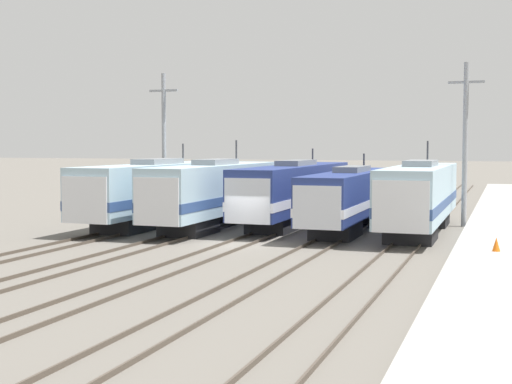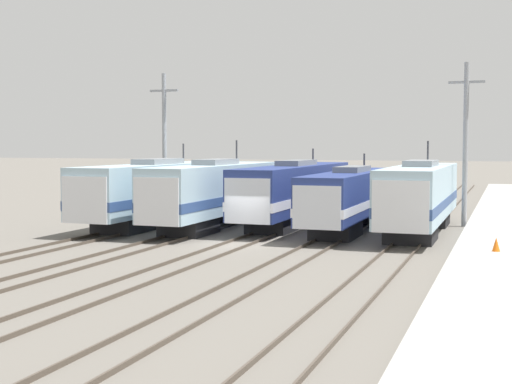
# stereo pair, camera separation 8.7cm
# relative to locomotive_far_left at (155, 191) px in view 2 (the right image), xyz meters

# --- Properties ---
(ground_plane) EXTENTS (400.00, 400.00, 0.00)m
(ground_plane) POSITION_rel_locomotive_far_left_xyz_m (8.42, -6.72, -2.23)
(ground_plane) COLOR #666059
(rail_pair_far_left) EXTENTS (1.50, 120.00, 0.15)m
(rail_pair_far_left) POSITION_rel_locomotive_far_left_xyz_m (0.00, -6.72, -2.15)
(rail_pair_far_left) COLOR #4C4238
(rail_pair_far_left) RESTS_ON ground_plane
(rail_pair_center_left) EXTENTS (1.51, 120.00, 0.15)m
(rail_pair_center_left) POSITION_rel_locomotive_far_left_xyz_m (4.21, -6.72, -2.15)
(rail_pair_center_left) COLOR #4C4238
(rail_pair_center_left) RESTS_ON ground_plane
(rail_pair_center) EXTENTS (1.51, 120.00, 0.15)m
(rail_pair_center) POSITION_rel_locomotive_far_left_xyz_m (8.42, -6.72, -2.15)
(rail_pair_center) COLOR #4C4238
(rail_pair_center) RESTS_ON ground_plane
(rail_pair_center_right) EXTENTS (1.51, 120.00, 0.15)m
(rail_pair_center_right) POSITION_rel_locomotive_far_left_xyz_m (12.63, -6.72, -2.15)
(rail_pair_center_right) COLOR #4C4238
(rail_pair_center_right) RESTS_ON ground_plane
(rail_pair_far_right) EXTENTS (1.50, 120.00, 0.15)m
(rail_pair_far_right) POSITION_rel_locomotive_far_left_xyz_m (16.84, -6.72, -2.15)
(rail_pair_far_right) COLOR #4C4238
(rail_pair_far_right) RESTS_ON ground_plane
(locomotive_far_left) EXTENTS (3.11, 17.47, 5.33)m
(locomotive_far_left) POSITION_rel_locomotive_far_left_xyz_m (0.00, 0.00, 0.00)
(locomotive_far_left) COLOR #232326
(locomotive_far_left) RESTS_ON ground_plane
(locomotive_center_left) EXTENTS (2.93, 16.45, 5.56)m
(locomotive_center_left) POSITION_rel_locomotive_far_left_xyz_m (4.21, -0.20, 0.00)
(locomotive_center_left) COLOR #232326
(locomotive_center_left) RESTS_ON ground_plane
(locomotive_center) EXTENTS (2.89, 19.03, 4.98)m
(locomotive_center) POSITION_rel_locomotive_far_left_xyz_m (8.42, 3.61, -0.05)
(locomotive_center) COLOR black
(locomotive_center) RESTS_ON ground_plane
(locomotive_center_right) EXTENTS (2.78, 17.27, 4.67)m
(locomotive_center_right) POSITION_rel_locomotive_far_left_xyz_m (12.63, 1.59, -0.19)
(locomotive_center_right) COLOR black
(locomotive_center_right) RESTS_ON ground_plane
(locomotive_far_right) EXTENTS (3.05, 16.63, 5.50)m
(locomotive_far_right) POSITION_rel_locomotive_far_left_xyz_m (16.84, 1.24, -0.00)
(locomotive_far_right) COLOR #232326
(locomotive_far_right) RESTS_ON ground_plane
(catenary_tower_left) EXTENTS (2.25, 0.32, 10.48)m
(catenary_tower_left) POSITION_rel_locomotive_far_left_xyz_m (-2.28, 5.94, 3.21)
(catenary_tower_left) COLOR gray
(catenary_tower_left) RESTS_ON ground_plane
(catenary_tower_right) EXTENTS (2.25, 0.32, 10.48)m
(catenary_tower_right) POSITION_rel_locomotive_far_left_xyz_m (19.11, 5.94, 3.21)
(catenary_tower_right) COLOR gray
(catenary_tower_right) RESTS_ON ground_plane
(platform) EXTENTS (4.00, 120.00, 0.28)m
(platform) POSITION_rel_locomotive_far_left_xyz_m (21.32, -6.72, -2.09)
(platform) COLOR #A8A59E
(platform) RESTS_ON ground_plane
(traffic_cone) EXTENTS (0.37, 0.37, 0.65)m
(traffic_cone) POSITION_rel_locomotive_far_left_xyz_m (21.29, -6.58, -1.62)
(traffic_cone) COLOR orange
(traffic_cone) RESTS_ON platform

